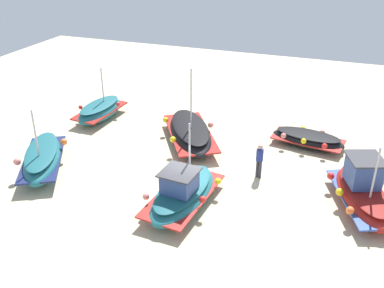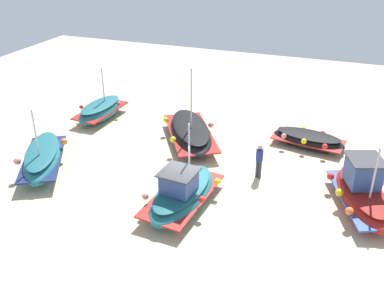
% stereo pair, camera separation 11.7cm
% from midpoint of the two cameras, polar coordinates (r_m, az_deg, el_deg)
% --- Properties ---
extents(ground_plane, '(47.25, 47.25, 0.00)m').
position_cam_midpoint_polar(ground_plane, '(19.09, 0.12, -6.41)').
color(ground_plane, beige).
extents(fishing_boat_0, '(3.18, 4.88, 3.15)m').
position_cam_midpoint_polar(fishing_boat_0, '(19.15, 21.09, -5.83)').
color(fishing_boat_0, maroon).
rests_on(fishing_boat_0, ground_plane).
extents(fishing_boat_1, '(2.55, 4.74, 3.48)m').
position_cam_midpoint_polar(fishing_boat_1, '(17.99, -1.38, -6.41)').
color(fishing_boat_1, '#1E6670').
rests_on(fishing_boat_1, ground_plane).
extents(fishing_boat_2, '(3.72, 4.91, 3.28)m').
position_cam_midpoint_polar(fishing_boat_2, '(21.78, -18.99, -1.78)').
color(fishing_boat_2, '#1E6670').
rests_on(fishing_boat_2, ground_plane).
extents(fishing_boat_3, '(4.54, 5.64, 4.16)m').
position_cam_midpoint_polar(fishing_boat_3, '(23.20, -0.40, 1.47)').
color(fishing_boat_3, black).
rests_on(fishing_boat_3, ground_plane).
extents(fishing_boat_4, '(3.96, 2.16, 0.88)m').
position_cam_midpoint_polar(fishing_boat_4, '(23.59, 14.67, 0.60)').
color(fishing_boat_4, black).
rests_on(fishing_boat_4, ground_plane).
extents(fishing_boat_5, '(2.03, 3.94, 3.04)m').
position_cam_midpoint_polar(fishing_boat_5, '(26.68, -11.98, 4.28)').
color(fishing_boat_5, '#1E6670').
rests_on(fishing_boat_5, ground_plane).
extents(person_walking, '(0.32, 0.32, 1.67)m').
position_cam_midpoint_polar(person_walking, '(19.99, 8.60, -1.90)').
color(person_walking, '#2D2D38').
rests_on(person_walking, ground_plane).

